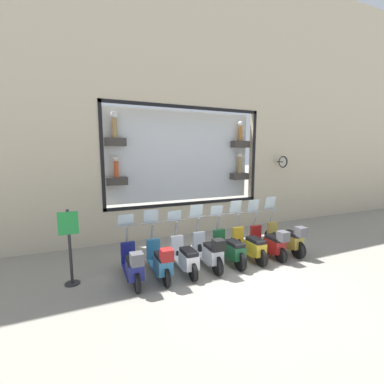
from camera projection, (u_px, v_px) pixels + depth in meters
name	position (u px, v px, depth m)	size (l,w,h in m)	color
ground_plane	(233.00, 268.00, 7.16)	(120.00, 120.00, 0.00)	gray
building_facade	(185.00, 97.00, 9.67)	(1.18, 36.00, 10.37)	beige
scooter_olive_0	(287.00, 238.00, 8.23)	(1.81, 0.61, 1.72)	black
scooter_red_1	(270.00, 242.00, 7.94)	(1.79, 0.60, 1.66)	black
scooter_yellow_2	(250.00, 245.00, 7.74)	(1.80, 0.60, 1.67)	black
scooter_green_3	(230.00, 249.00, 7.46)	(1.80, 0.61, 1.56)	black
scooter_silver_4	(209.00, 251.00, 7.13)	(1.81, 0.60, 1.65)	black
scooter_white_5	(185.00, 257.00, 6.91)	(1.79, 0.60, 1.52)	black
scooter_teal_6	(160.00, 260.00, 6.58)	(1.79, 0.61, 1.62)	black
scooter_navy_7	(133.00, 265.00, 6.30)	(1.79, 0.61, 1.55)	black
shop_sign_post	(70.00, 244.00, 6.15)	(0.36, 0.45, 1.87)	#232326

